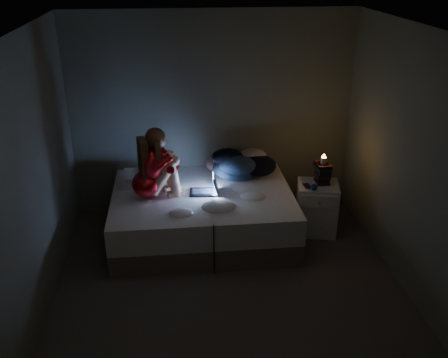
{
  "coord_description": "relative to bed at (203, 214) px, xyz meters",
  "views": [
    {
      "loc": [
        -0.52,
        -4.19,
        3.2
      ],
      "look_at": [
        0.05,
        1.0,
        0.8
      ],
      "focal_mm": 39.82,
      "sensor_mm": 36.0,
      "label": 1
    }
  ],
  "objects": [
    {
      "name": "ceiling",
      "position": [
        0.2,
        -1.1,
        2.32
      ],
      "size": [
        3.6,
        3.8,
        0.02
      ],
      "primitive_type": "cube",
      "color": "silver",
      "rests_on": "ground"
    },
    {
      "name": "wall_left",
      "position": [
        -1.61,
        -1.1,
        1.01
      ],
      "size": [
        0.02,
        3.8,
        2.6
      ],
      "primitive_type": "cube",
      "color": "#575B53",
      "rests_on": "ground"
    },
    {
      "name": "book_stack",
      "position": [
        1.45,
        0.0,
        0.46
      ],
      "size": [
        0.19,
        0.25,
        0.22
      ],
      "primitive_type": null,
      "color": "black",
      "rests_on": "nightstand"
    },
    {
      "name": "wall_right",
      "position": [
        2.01,
        -1.1,
        1.01
      ],
      "size": [
        0.02,
        3.8,
        2.6
      ],
      "primitive_type": "cube",
      "color": "#575B53",
      "rests_on": "ground"
    },
    {
      "name": "floor",
      "position": [
        0.2,
        -1.1,
        -0.3
      ],
      "size": [
        3.6,
        3.8,
        0.02
      ],
      "primitive_type": "cube",
      "color": "#322C2A",
      "rests_on": "ground"
    },
    {
      "name": "wall_back",
      "position": [
        0.2,
        0.81,
        1.01
      ],
      "size": [
        3.6,
        0.02,
        2.6
      ],
      "primitive_type": "cube",
      "color": "#575B53",
      "rests_on": "ground"
    },
    {
      "name": "clothes_pile",
      "position": [
        0.47,
        0.42,
        0.49
      ],
      "size": [
        0.81,
        0.74,
        0.39
      ],
      "primitive_type": null,
      "rotation": [
        0.0,
        0.0,
        -0.42
      ],
      "color": "#13223C",
      "rests_on": "bed"
    },
    {
      "name": "candle",
      "position": [
        1.45,
        0.0,
        0.61
      ],
      "size": [
        0.07,
        0.07,
        0.08
      ],
      "primitive_type": "cylinder",
      "color": "beige",
      "rests_on": "book_stack"
    },
    {
      "name": "pillow",
      "position": [
        -0.69,
        0.33,
        0.37
      ],
      "size": [
        0.5,
        0.36,
        0.15
      ],
      "primitive_type": "cube",
      "color": "white",
      "rests_on": "bed"
    },
    {
      "name": "nightstand",
      "position": [
        1.4,
        -0.04,
        0.03
      ],
      "size": [
        0.56,
        0.52,
        0.64
      ],
      "primitive_type": "cube",
      "rotation": [
        0.0,
        0.0,
        -0.21
      ],
      "color": "silver",
      "rests_on": "ground"
    },
    {
      "name": "bed",
      "position": [
        0.0,
        0.0,
        0.0
      ],
      "size": [
        2.13,
        1.6,
        0.59
      ],
      "primitive_type": null,
      "color": "beige",
      "rests_on": "ground"
    },
    {
      "name": "woman",
      "position": [
        -0.64,
        -0.06,
        0.72
      ],
      "size": [
        0.59,
        0.47,
        0.84
      ],
      "primitive_type": null,
      "rotation": [
        0.0,
        0.0,
        0.27
      ],
      "color": "#960C0C",
      "rests_on": "bed"
    },
    {
      "name": "laptop",
      "position": [
        0.01,
        -0.01,
        0.41
      ],
      "size": [
        0.35,
        0.26,
        0.24
      ],
      "primitive_type": null,
      "rotation": [
        0.0,
        0.0,
        -0.07
      ],
      "color": "black",
      "rests_on": "bed"
    },
    {
      "name": "phone",
      "position": [
        1.27,
        -0.11,
        0.36
      ],
      "size": [
        0.11,
        0.15,
        0.01
      ],
      "primitive_type": "cube",
      "rotation": [
        0.0,
        0.0,
        0.28
      ],
      "color": "black",
      "rests_on": "nightstand"
    },
    {
      "name": "blue_orb",
      "position": [
        1.34,
        -0.21,
        0.39
      ],
      "size": [
        0.08,
        0.08,
        0.08
      ],
      "primitive_type": "sphere",
      "color": "navy",
      "rests_on": "nightstand"
    },
    {
      "name": "wall_front",
      "position": [
        0.2,
        -3.01,
        1.01
      ],
      "size": [
        3.6,
        0.02,
        2.6
      ],
      "primitive_type": "cube",
      "color": "#575B53",
      "rests_on": "ground"
    }
  ]
}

